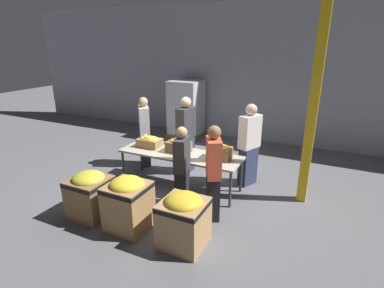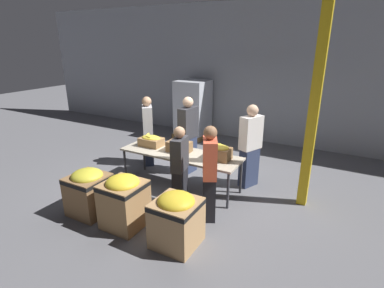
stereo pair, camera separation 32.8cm
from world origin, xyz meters
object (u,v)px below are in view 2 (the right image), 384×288
(banana_box_2, at_px, (219,152))
(volunteer_1, at_px, (148,131))
(sorting_table, at_px, (180,155))
(donation_bin_2, at_px, (176,218))
(volunteer_2, at_px, (180,168))
(banana_box_1, at_px, (179,145))
(support_pillar, at_px, (315,98))
(donation_bin_1, at_px, (124,200))
(donation_bin_0, at_px, (89,190))
(volunteer_4, at_px, (188,136))
(pallet_stack_0, at_px, (193,109))
(volunteer_0, at_px, (250,147))
(banana_box_0, at_px, (151,141))
(volunteer_3, at_px, (209,174))

(banana_box_2, height_order, volunteer_1, volunteer_1)
(sorting_table, distance_m, donation_bin_2, 1.91)
(volunteer_2, bearing_deg, donation_bin_2, -162.06)
(banana_box_1, height_order, support_pillar, support_pillar)
(volunteer_1, distance_m, donation_bin_1, 2.67)
(volunteer_2, height_order, donation_bin_0, volunteer_2)
(volunteer_4, bearing_deg, pallet_stack_0, -146.27)
(donation_bin_0, distance_m, support_pillar, 4.21)
(donation_bin_2, bearing_deg, volunteer_0, 82.87)
(volunteer_1, relative_size, volunteer_2, 1.11)
(sorting_table, xyz_separation_m, donation_bin_2, (0.92, -1.65, -0.26))
(volunteer_1, xyz_separation_m, donation_bin_2, (2.24, -2.33, -0.39))
(volunteer_4, bearing_deg, volunteer_2, 31.22)
(banana_box_2, relative_size, volunteer_0, 0.25)
(sorting_table, relative_size, banana_box_2, 5.82)
(sorting_table, bearing_deg, donation_bin_1, -92.83)
(donation_bin_0, bearing_deg, pallet_stack_0, 96.85)
(sorting_table, bearing_deg, banana_box_1, 135.19)
(banana_box_0, distance_m, volunteer_0, 2.11)
(volunteer_1, bearing_deg, volunteer_3, 19.86)
(volunteer_2, bearing_deg, sorting_table, 20.05)
(volunteer_1, height_order, support_pillar, support_pillar)
(support_pillar, xyz_separation_m, pallet_stack_0, (-3.84, 2.69, -1.12))
(volunteer_4, relative_size, donation_bin_0, 2.13)
(banana_box_0, height_order, volunteer_1, volunteer_1)
(volunteer_2, bearing_deg, donation_bin_1, 144.22)
(volunteer_2, bearing_deg, volunteer_0, -41.08)
(banana_box_2, height_order, donation_bin_2, banana_box_2)
(banana_box_1, height_order, volunteer_1, volunteer_1)
(donation_bin_1, relative_size, pallet_stack_0, 0.50)
(volunteer_3, bearing_deg, volunteer_1, 30.56)
(volunteer_0, height_order, donation_bin_0, volunteer_0)
(volunteer_3, bearing_deg, pallet_stack_0, 4.44)
(volunteer_1, xyz_separation_m, donation_bin_0, (0.43, -2.33, -0.40))
(banana_box_0, relative_size, volunteer_2, 0.32)
(volunteer_2, distance_m, volunteer_4, 1.54)
(support_pillar, bearing_deg, volunteer_2, -149.08)
(banana_box_1, bearing_deg, sorting_table, -44.81)
(banana_box_1, xyz_separation_m, donation_bin_2, (0.98, -1.71, -0.45))
(volunteer_0, distance_m, donation_bin_1, 2.76)
(banana_box_1, bearing_deg, donation_bin_0, -115.80)
(pallet_stack_0, bearing_deg, donation_bin_1, -74.06)
(volunteer_4, relative_size, support_pillar, 0.44)
(sorting_table, relative_size, support_pillar, 0.63)
(sorting_table, height_order, donation_bin_2, donation_bin_2)
(support_pillar, bearing_deg, volunteer_0, 168.90)
(volunteer_3, bearing_deg, donation_bin_1, 100.53)
(volunteer_0, relative_size, volunteer_1, 1.03)
(volunteer_4, height_order, support_pillar, support_pillar)
(volunteer_0, xyz_separation_m, volunteer_4, (-1.46, -0.00, 0.01))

